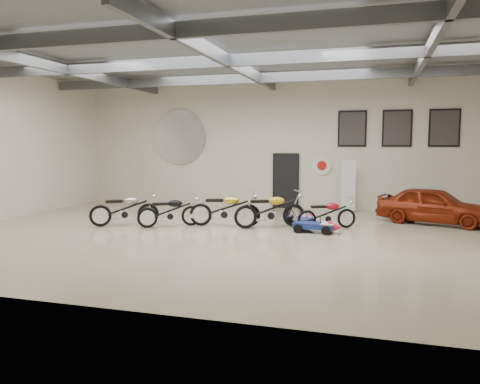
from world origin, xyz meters
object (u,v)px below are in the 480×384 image
(motorcycle_black, at_px, (170,211))
(motorcycle_gold, at_px, (225,208))
(motorcycle_yellow, at_px, (270,209))
(motorcycle_red, at_px, (327,213))
(go_kart, at_px, (318,224))
(vintage_car, at_px, (434,205))
(motorcycle_silver, at_px, (124,208))
(banner_stand, at_px, (348,187))

(motorcycle_black, bearing_deg, motorcycle_gold, -13.62)
(motorcycle_gold, bearing_deg, motorcycle_yellow, -4.37)
(motorcycle_yellow, distance_m, motorcycle_red, 1.71)
(go_kart, relative_size, vintage_car, 0.41)
(motorcycle_silver, xyz_separation_m, motorcycle_yellow, (4.42, 0.93, 0.03))
(motorcycle_black, relative_size, go_kart, 1.35)
(banner_stand, height_order, vintage_car, banner_stand)
(vintage_car, bearing_deg, go_kart, 145.78)
(motorcycle_red, bearing_deg, motorcycle_silver, 161.94)
(motorcycle_gold, xyz_separation_m, motorcycle_red, (3.08, 0.43, -0.09))
(go_kart, bearing_deg, motorcycle_silver, -169.20)
(motorcycle_silver, height_order, motorcycle_red, motorcycle_silver)
(motorcycle_silver, distance_m, motorcycle_black, 1.45)
(motorcycle_gold, relative_size, go_kart, 1.50)
(banner_stand, height_order, motorcycle_red, banner_stand)
(motorcycle_black, height_order, motorcycle_gold, motorcycle_gold)
(banner_stand, distance_m, motorcycle_yellow, 4.48)
(motorcycle_silver, distance_m, vintage_car, 9.77)
(motorcycle_silver, bearing_deg, motorcycle_red, -20.80)
(banner_stand, bearing_deg, motorcycle_black, -140.63)
(motorcycle_black, bearing_deg, motorcycle_red, -21.46)
(motorcycle_black, distance_m, go_kart, 4.51)
(motorcycle_yellow, bearing_deg, motorcycle_silver, 162.88)
(go_kart, bearing_deg, motorcycle_black, -170.10)
(motorcycle_gold, height_order, motorcycle_yellow, motorcycle_yellow)
(motorcycle_black, xyz_separation_m, go_kart, (4.50, 0.31, -0.24))
(banner_stand, xyz_separation_m, motorcycle_red, (-0.41, -3.67, -0.48))
(banner_stand, height_order, go_kart, banner_stand)
(go_kart, bearing_deg, motorcycle_gold, -179.29)
(motorcycle_gold, bearing_deg, vintage_car, 9.43)
(motorcycle_silver, relative_size, vintage_car, 0.60)
(motorcycle_silver, relative_size, motorcycle_yellow, 0.95)
(go_kart, height_order, vintage_car, vintage_car)
(banner_stand, xyz_separation_m, motorcycle_silver, (-6.52, -4.87, -0.42))
(motorcycle_red, bearing_deg, motorcycle_yellow, 159.98)
(motorcycle_black, bearing_deg, motorcycle_silver, 154.09)
(motorcycle_black, xyz_separation_m, motorcycle_yellow, (2.98, 0.73, 0.07))
(motorcycle_red, bearing_deg, vintage_car, 1.34)
(banner_stand, distance_m, go_kart, 4.46)
(motorcycle_black, bearing_deg, go_kart, -29.62)
(motorcycle_yellow, relative_size, vintage_car, 0.63)
(motorcycle_yellow, xyz_separation_m, motorcycle_red, (1.69, 0.27, -0.10))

